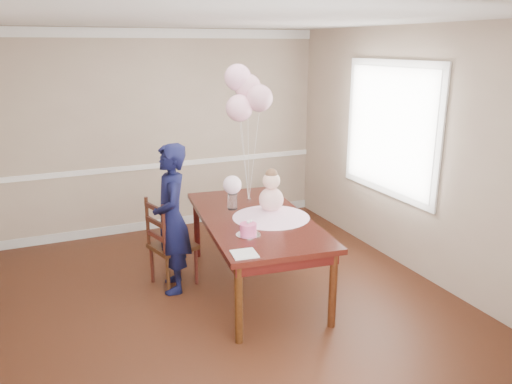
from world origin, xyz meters
name	(u,v)px	position (x,y,z in m)	size (l,w,h in m)	color
floor	(227,308)	(0.00, 0.00, 0.00)	(4.50, 5.00, 0.00)	black
ceiling	(222,18)	(0.00, 0.00, 2.70)	(4.50, 5.00, 0.02)	silver
wall_back	(161,133)	(0.00, 2.50, 1.35)	(4.50, 0.02, 2.70)	tan
wall_front	(410,298)	(0.00, -2.50, 1.35)	(4.50, 0.02, 2.70)	tan
wall_right	(420,154)	(2.25, 0.00, 1.35)	(0.02, 5.00, 2.70)	tan
chair_rail_trim	(163,165)	(0.00, 2.49, 0.90)	(4.50, 0.02, 0.07)	white
crown_molding	(155,33)	(0.00, 2.49, 2.63)	(4.50, 0.02, 0.12)	white
baseboard_trim	(166,223)	(0.00, 2.49, 0.06)	(4.50, 0.02, 0.12)	silver
window_frame	(390,129)	(2.23, 0.50, 1.55)	(0.02, 1.66, 1.56)	white
window_blinds	(389,129)	(2.21, 0.50, 1.55)	(0.01, 1.50, 1.40)	white
dining_table_top	(255,219)	(0.44, 0.32, 0.76)	(1.05, 2.09, 0.05)	black
table_apron	(255,226)	(0.44, 0.32, 0.68)	(0.94, 1.99, 0.10)	black
table_leg_fl	(239,304)	(-0.11, -0.59, 0.37)	(0.07, 0.07, 0.73)	black
table_leg_fr	(333,290)	(0.76, -0.69, 0.37)	(0.07, 0.07, 0.73)	black
table_leg_bl	(197,228)	(0.11, 1.32, 0.37)	(0.07, 0.07, 0.73)	black
table_leg_br	(266,221)	(0.98, 1.22, 0.37)	(0.07, 0.07, 0.73)	black
baby_skirt	(271,212)	(0.59, 0.25, 0.84)	(0.80, 0.80, 0.10)	#F6B5D8
baby_torso	(271,200)	(0.59, 0.25, 0.97)	(0.25, 0.25, 0.25)	#F99DC3
baby_head	(271,181)	(0.59, 0.25, 1.17)	(0.18, 0.18, 0.18)	beige
baby_hair	(271,175)	(0.59, 0.25, 1.24)	(0.13, 0.13, 0.13)	brown
cake_platter	(248,235)	(0.17, -0.13, 0.79)	(0.23, 0.23, 0.01)	silver
birthday_cake	(248,229)	(0.17, -0.13, 0.85)	(0.16, 0.16, 0.10)	#DC4584
cake_flower_a	(248,222)	(0.17, -0.13, 0.91)	(0.03, 0.03, 0.03)	white
cake_flower_b	(251,221)	(0.21, -0.11, 0.91)	(0.03, 0.03, 0.03)	white
rose_vase_near	(232,202)	(0.32, 0.65, 0.87)	(0.10, 0.10, 0.17)	white
roses_near	(232,185)	(0.32, 0.65, 1.06)	(0.20, 0.20, 0.20)	white
napkin	(244,254)	(-0.03, -0.53, 0.79)	(0.21, 0.21, 0.01)	silver
balloon_weight	(249,199)	(0.61, 0.88, 0.80)	(0.04, 0.04, 0.02)	white
balloon_a	(239,108)	(0.50, 0.89, 1.83)	(0.29, 0.29, 0.29)	#FFB4CC
balloon_b	(259,98)	(0.71, 0.81, 1.94)	(0.29, 0.29, 0.29)	#DC9CAE
balloon_c	(248,87)	(0.64, 0.98, 2.04)	(0.29, 0.29, 0.29)	#E8A4B6
balloon_d	(238,78)	(0.54, 1.01, 2.15)	(0.29, 0.29, 0.29)	#FCB2D3
balloon_ribbon_a	(244,162)	(0.56, 0.88, 1.24)	(0.00, 0.00, 0.88)	silver
balloon_ribbon_b	(254,157)	(0.66, 0.84, 1.29)	(0.00, 0.00, 0.98)	white
balloon_ribbon_c	(248,151)	(0.62, 0.93, 1.34)	(0.00, 0.00, 1.09)	silver
balloon_ribbon_d	(244,147)	(0.57, 0.94, 1.39)	(0.00, 0.00, 1.19)	white
dining_chair_seat	(173,246)	(-0.33, 0.74, 0.43)	(0.42, 0.42, 0.05)	black
chair_leg_fl	(168,275)	(-0.45, 0.52, 0.20)	(0.04, 0.04, 0.41)	#351D0E
chair_leg_fr	(196,266)	(-0.12, 0.62, 0.20)	(0.04, 0.04, 0.41)	#3A130F
chair_leg_bl	(152,264)	(-0.55, 0.85, 0.20)	(0.04, 0.04, 0.41)	#36130E
chair_leg_br	(179,256)	(-0.22, 0.95, 0.20)	(0.04, 0.04, 0.41)	#33150E
chair_back_post_l	(164,230)	(-0.47, 0.52, 0.71)	(0.04, 0.04, 0.53)	#33130E
chair_back_post_r	(148,221)	(-0.56, 0.85, 0.71)	(0.04, 0.04, 0.53)	#34170E
chair_slat_low	(156,236)	(-0.52, 0.68, 0.59)	(0.03, 0.38, 0.05)	#37130F
chair_slat_mid	(155,222)	(-0.52, 0.68, 0.74)	(0.03, 0.38, 0.05)	black
chair_slat_top	(154,208)	(-0.52, 0.68, 0.90)	(0.03, 0.38, 0.05)	black
woman	(172,219)	(-0.36, 0.62, 0.78)	(0.57, 0.38, 1.56)	black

